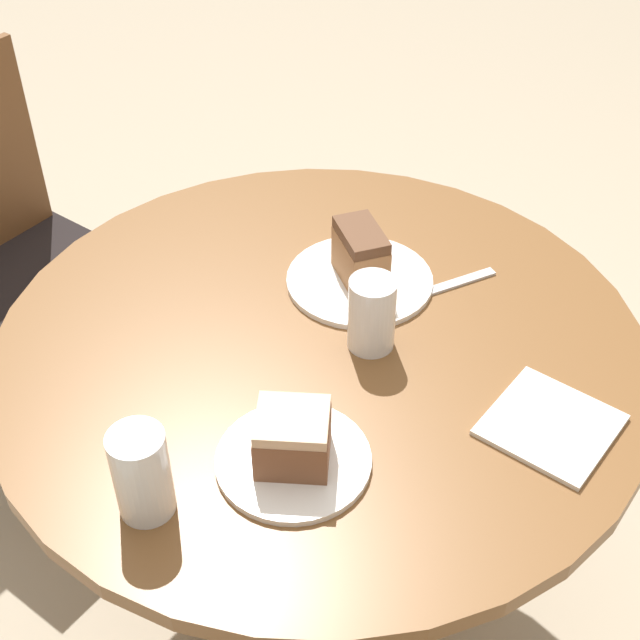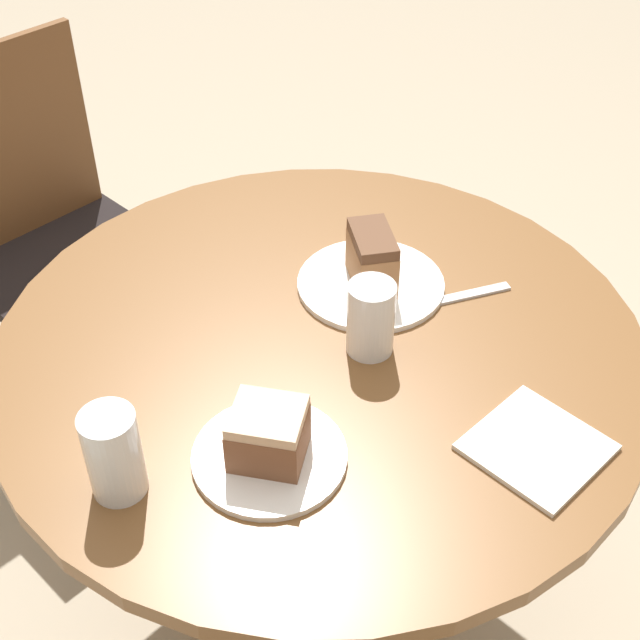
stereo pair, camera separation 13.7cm
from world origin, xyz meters
name	(u,v)px [view 2 (the right image)]	position (x,y,z in m)	size (l,w,h in m)	color
ground_plane	(320,592)	(0.00, 0.00, 0.00)	(8.00, 8.00, 0.00)	tan
table	(320,411)	(0.00, 0.00, 0.55)	(1.03, 1.03, 0.71)	brown
chair	(57,242)	(0.10, 0.85, 0.46)	(0.46, 0.45, 0.89)	brown
plate_near	(371,284)	(0.16, 0.02, 0.72)	(0.25, 0.25, 0.01)	white
plate_far	(270,456)	(-0.23, -0.10, 0.72)	(0.21, 0.21, 0.01)	white
cake_slice_near	(372,258)	(0.16, 0.02, 0.77)	(0.12, 0.13, 0.10)	#9E6B42
cake_slice_far	(268,434)	(-0.23, -0.10, 0.76)	(0.12, 0.13, 0.08)	brown
glass_lemonade	(371,322)	(0.03, -0.07, 0.76)	(0.07, 0.07, 0.12)	silver
glass_water	(114,456)	(-0.39, 0.02, 0.77)	(0.07, 0.07, 0.13)	silver
napkin_stack	(537,447)	(0.01, -0.37, 0.72)	(0.18, 0.18, 0.01)	silver
fork	(460,296)	(0.23, -0.12, 0.71)	(0.16, 0.11, 0.00)	silver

